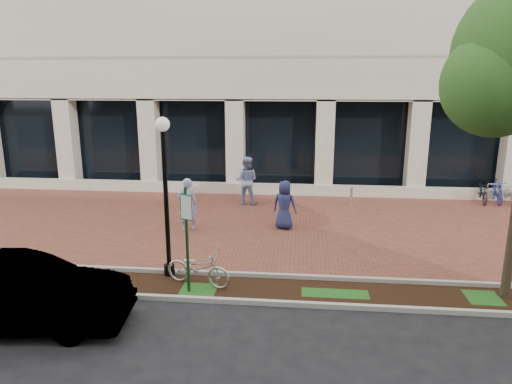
# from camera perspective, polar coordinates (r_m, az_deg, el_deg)

# --- Properties ---
(ground) EXTENTS (120.00, 120.00, 0.00)m
(ground) POSITION_cam_1_polar(r_m,az_deg,el_deg) (16.34, 2.00, -4.14)
(ground) COLOR black
(ground) RESTS_ON ground
(brick_plaza) EXTENTS (40.00, 9.00, 0.01)m
(brick_plaza) POSITION_cam_1_polar(r_m,az_deg,el_deg) (16.34, 2.00, -4.12)
(brick_plaza) COLOR brown
(brick_plaza) RESTS_ON ground
(planting_strip) EXTENTS (40.00, 1.50, 0.01)m
(planting_strip) POSITION_cam_1_polar(r_m,az_deg,el_deg) (11.47, 0.19, -12.13)
(planting_strip) COLOR black
(planting_strip) RESTS_ON ground
(curb_plaza_side) EXTENTS (40.00, 0.12, 0.12)m
(curb_plaza_side) POSITION_cam_1_polar(r_m,az_deg,el_deg) (12.12, 0.55, -10.36)
(curb_plaza_side) COLOR #A7A69D
(curb_plaza_side) RESTS_ON ground
(curb_street_side) EXTENTS (40.00, 0.12, 0.12)m
(curb_street_side) POSITION_cam_1_polar(r_m,az_deg,el_deg) (10.77, -0.21, -13.60)
(curb_street_side) COLOR #A7A69D
(curb_street_side) RESTS_ON ground
(parking_sign) EXTENTS (0.34, 0.07, 2.62)m
(parking_sign) POSITION_cam_1_polar(r_m,az_deg,el_deg) (10.87, -8.69, -4.41)
(parking_sign) COLOR #153B18
(parking_sign) RESTS_ON ground
(lamppost) EXTENTS (0.36, 0.36, 4.15)m
(lamppost) POSITION_cam_1_polar(r_m,az_deg,el_deg) (11.75, -11.24, 0.39)
(lamppost) COLOR black
(lamppost) RESTS_ON ground
(locked_bicycle) EXTENTS (1.85, 1.07, 0.92)m
(locked_bicycle) POSITION_cam_1_polar(r_m,az_deg,el_deg) (11.64, -7.25, -9.39)
(locked_bicycle) COLOR #BBBBC0
(locked_bicycle) RESTS_ON ground
(pedestrian_left) EXTENTS (0.77, 0.61, 1.84)m
(pedestrian_left) POSITION_cam_1_polar(r_m,az_deg,el_deg) (15.69, -8.57, -1.54)
(pedestrian_left) COLOR #93A2DC
(pedestrian_left) RESTS_ON ground
(pedestrian_mid) EXTENTS (1.05, 0.86, 2.00)m
(pedestrian_mid) POSITION_cam_1_polar(r_m,az_deg,el_deg) (18.87, -1.22, 1.45)
(pedestrian_mid) COLOR #8293C3
(pedestrian_mid) RESTS_ON ground
(pedestrian_right) EXTENTS (0.95, 0.75, 1.70)m
(pedestrian_right) POSITION_cam_1_polar(r_m,az_deg,el_deg) (15.75, 3.58, -1.61)
(pedestrian_right) COLOR navy
(pedestrian_right) RESTS_ON ground
(bollard) EXTENTS (0.12, 0.12, 0.85)m
(bollard) POSITION_cam_1_polar(r_m,az_deg,el_deg) (19.12, 11.84, -0.43)
(bollard) COLOR silver
(bollard) RESTS_ON ground
(sedan_near_curb) EXTENTS (4.60, 2.02, 1.47)m
(sedan_near_curb) POSITION_cam_1_polar(r_m,az_deg,el_deg) (10.76, -27.53, -11.30)
(sedan_near_curb) COLOR #AEADB2
(sedan_near_curb) RESTS_ON ground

